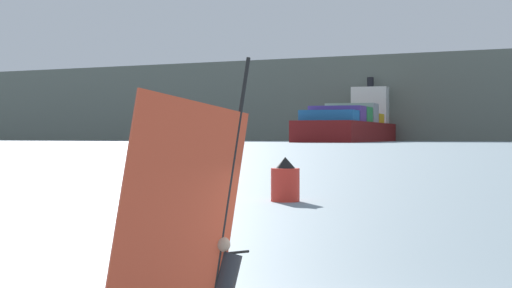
% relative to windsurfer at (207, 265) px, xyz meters
% --- Properties ---
extents(windsurfer, '(2.56, 2.87, 4.07)m').
position_rel_windsurfer_xyz_m(windsurfer, '(0.00, 0.00, 0.00)').
color(windsurfer, orange).
rests_on(windsurfer, ground_plane).
extents(cargo_ship, '(41.61, 147.42, 38.69)m').
position_rel_windsurfer_xyz_m(cargo_ship, '(-50.53, 444.35, 7.85)').
color(cargo_ship, maroon).
rests_on(cargo_ship, ground_plane).
extents(distant_headland, '(686.83, 569.59, 52.85)m').
position_rel_windsurfer_xyz_m(distant_headland, '(-145.74, 755.45, 25.37)').
color(distant_headland, '#60665B').
rests_on(distant_headland, ground_plane).
extents(channel_buoy, '(1.27, 1.27, 1.97)m').
position_rel_windsurfer_xyz_m(channel_buoy, '(-3.88, 24.99, -0.18)').
color(channel_buoy, red).
rests_on(channel_buoy, ground_plane).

